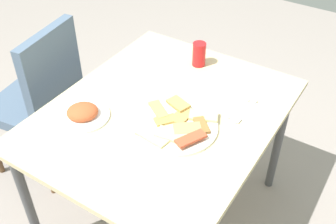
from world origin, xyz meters
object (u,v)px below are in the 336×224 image
object	(u,v)px
pide_platter	(177,125)
spoon	(238,108)
soda_can	(199,54)
paper_napkin	(242,110)
fork	(246,111)
dining_chair	(41,95)
dining_table	(163,124)
salad_plate_greens	(83,113)

from	to	relation	value
pide_platter	spoon	bearing A→B (deg)	-33.49
soda_can	paper_napkin	bearing A→B (deg)	-122.77
fork	dining_chair	bearing A→B (deg)	104.48
dining_table	paper_napkin	distance (m)	0.35
dining_chair	paper_napkin	bearing A→B (deg)	-77.71
paper_napkin	spoon	world-z (taller)	spoon
salad_plate_greens	soda_can	distance (m)	0.66
dining_table	fork	size ratio (longest dim) A/B	6.12
salad_plate_greens	fork	distance (m)	0.70
dining_table	fork	xyz separation A→B (m)	(0.19, -0.31, 0.08)
dining_table	fork	bearing A→B (deg)	-58.51
fork	soda_can	bearing A→B (deg)	60.95
salad_plate_greens	fork	world-z (taller)	salad_plate_greens
pide_platter	fork	bearing A→B (deg)	-38.95
spoon	fork	bearing A→B (deg)	-83.00
salad_plate_greens	soda_can	size ratio (longest dim) A/B	1.86
pide_platter	fork	distance (m)	0.32
pide_platter	salad_plate_greens	xyz separation A→B (m)	(-0.16, 0.38, 0.01)
soda_can	fork	xyz separation A→B (m)	(-0.22, -0.36, -0.06)
soda_can	paper_napkin	xyz separation A→B (m)	(-0.22, -0.34, -0.06)
pide_platter	soda_can	xyz separation A→B (m)	(0.46, 0.16, 0.05)
paper_napkin	spoon	size ratio (longest dim) A/B	0.78
dining_chair	spoon	xyz separation A→B (m)	(0.23, -1.02, 0.20)
dining_table	salad_plate_greens	xyz separation A→B (m)	(-0.21, 0.27, 0.09)
paper_napkin	salad_plate_greens	bearing A→B (deg)	125.90
dining_chair	spoon	distance (m)	1.07
dining_table	spoon	distance (m)	0.34
dining_table	salad_plate_greens	bearing A→B (deg)	128.78
soda_can	spoon	bearing A→B (deg)	-124.20
soda_can	spoon	distance (m)	0.39
dining_table	paper_napkin	world-z (taller)	paper_napkin
spoon	paper_napkin	bearing A→B (deg)	-83.00
soda_can	fork	bearing A→B (deg)	-121.44
dining_table	fork	world-z (taller)	fork
salad_plate_greens	spoon	bearing A→B (deg)	-53.20
dining_table	soda_can	size ratio (longest dim) A/B	9.28
salad_plate_greens	spoon	distance (m)	0.67
dining_table	pide_platter	xyz separation A→B (m)	(-0.06, -0.11, 0.09)
dining_table	pide_platter	distance (m)	0.15
dining_chair	salad_plate_greens	size ratio (longest dim) A/B	4.08
dining_chair	spoon	bearing A→B (deg)	-77.50
salad_plate_greens	dining_table	bearing A→B (deg)	-51.22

